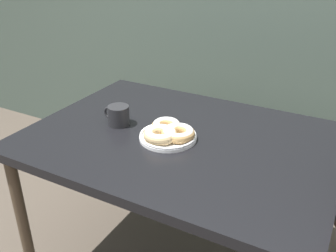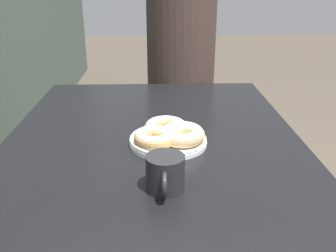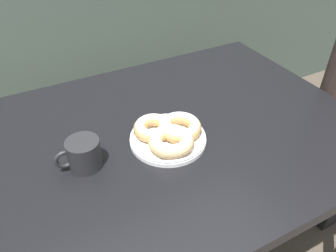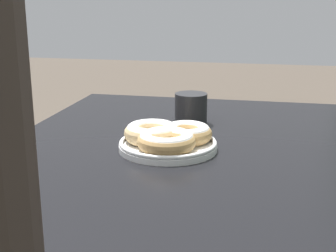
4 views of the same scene
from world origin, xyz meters
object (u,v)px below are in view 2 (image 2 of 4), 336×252
at_px(dining_table, 153,158).
at_px(person_figure, 181,68).
at_px(donut_plate, 168,134).
at_px(coffee_mug, 165,173).

bearing_deg(dining_table, person_figure, -9.73).
bearing_deg(donut_plate, coffee_mug, 176.39).
bearing_deg(coffee_mug, donut_plate, -3.61).
distance_m(donut_plate, coffee_mug, 0.26).
height_order(dining_table, person_figure, person_figure).
bearing_deg(person_figure, dining_table, 170.27).
bearing_deg(coffee_mug, dining_table, 6.08).
bearing_deg(coffee_mug, person_figure, -5.58).
distance_m(coffee_mug, person_figure, 1.12).
xyz_separation_m(dining_table, person_figure, (0.82, -0.14, 0.10)).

